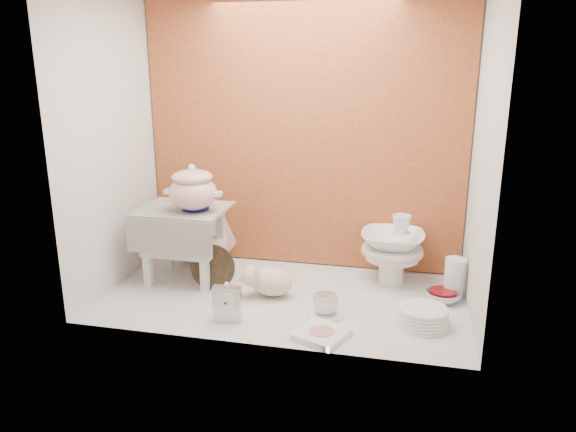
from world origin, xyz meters
name	(u,v)px	position (x,y,z in m)	size (l,w,h in m)	color
ground	(283,296)	(0.00, 0.00, 0.00)	(1.80, 1.80, 0.00)	silver
niche_shell	(291,107)	(0.00, 0.18, 0.93)	(1.86, 1.03, 1.53)	#AF5F2B
step_stool	(185,244)	(-0.57, 0.11, 0.20)	(0.46, 0.39, 0.40)	silver
soup_tureen	(193,188)	(-0.49, 0.06, 0.53)	(0.29, 0.29, 0.25)	white
cobalt_bowl	(196,205)	(-0.49, 0.10, 0.43)	(0.14, 0.14, 0.05)	#091145
floral_platter	(206,226)	(-0.57, 0.43, 0.20)	(0.41, 0.09, 0.40)	silver
blue_white_vase	(204,242)	(-0.57, 0.37, 0.13)	(0.24, 0.24, 0.25)	silver
lacquer_tray	(213,267)	(-0.38, 0.02, 0.12)	(0.24, 0.06, 0.24)	black
mantel_clock	(227,302)	(-0.19, -0.32, 0.09)	(0.13, 0.04, 0.19)	silver
plush_pig	(272,281)	(-0.06, -0.01, 0.08)	(0.28, 0.19, 0.16)	beige
teacup_saucer	(325,314)	(0.24, -0.16, 0.01)	(0.17, 0.17, 0.01)	white
gold_rim_teacup	(326,304)	(0.24, -0.16, 0.06)	(0.12, 0.12, 0.09)	white
lattice_dish	(321,334)	(0.26, -0.38, 0.01)	(0.20, 0.20, 0.03)	white
dinner_plate_stack	(423,317)	(0.69, -0.17, 0.04)	(0.23, 0.23, 0.09)	white
crystal_bowl	(443,296)	(0.79, 0.12, 0.03)	(0.17, 0.17, 0.05)	silver
clear_glass_vase	(454,278)	(0.84, 0.18, 0.10)	(0.10, 0.10, 0.21)	silver
porcelain_tower	(392,248)	(0.52, 0.32, 0.19)	(0.33, 0.33, 0.38)	white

